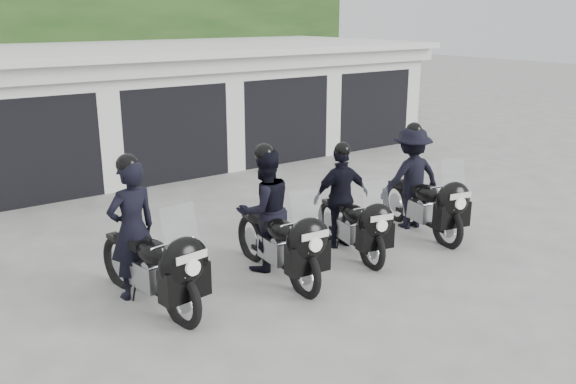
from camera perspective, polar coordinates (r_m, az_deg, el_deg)
ground at (r=10.10m, az=3.71°, el=-5.60°), size 80.00×80.00×0.00m
garage_block at (r=16.55m, az=-14.41°, el=7.72°), size 16.40×6.80×2.96m
background_vegetation at (r=21.11m, az=-18.80°, el=12.83°), size 20.00×3.90×5.80m
police_bike_a at (r=8.28m, az=-13.16°, el=-4.95°), size 0.91×2.39×2.08m
police_bike_b at (r=9.01m, az=-1.55°, el=-2.56°), size 0.96×2.32×2.02m
police_bike_c at (r=9.97m, az=5.48°, el=-1.18°), size 1.10×2.09×1.84m
police_bike_d at (r=11.08m, az=11.97°, el=0.72°), size 1.29×2.27×1.99m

